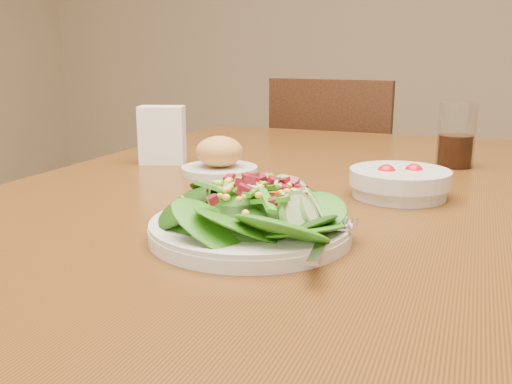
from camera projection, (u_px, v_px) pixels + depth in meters
dining_table at (280, 241)px, 1.00m from camera, size 0.90×1.40×0.75m
chair_far at (338, 203)px, 1.94m from camera, size 0.45×0.45×0.89m
salad_plate at (257, 218)px, 0.69m from camera, size 0.25×0.25×0.07m
bread_plate at (219, 159)px, 1.06m from camera, size 0.14×0.14×0.07m
tomato_bowl at (399, 182)px, 0.89m from camera, size 0.16×0.16×0.05m
drinking_glass at (456, 140)px, 1.12m from camera, size 0.07×0.07×0.13m
napkin_holder at (162, 133)px, 1.15m from camera, size 0.10×0.08×0.12m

